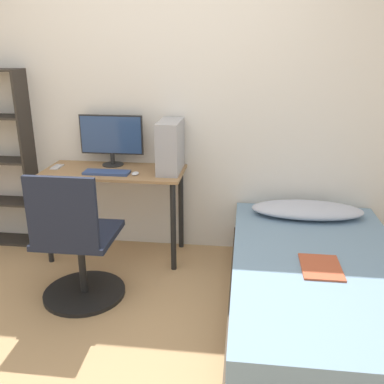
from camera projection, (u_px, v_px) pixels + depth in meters
name	position (u px, v px, depth m)	size (l,w,h in m)	color
ground_plane	(117.00, 358.00, 2.48)	(14.00, 14.00, 0.00)	tan
wall_back	(162.00, 105.00, 3.53)	(8.00, 0.05, 2.50)	silver
desk	(115.00, 185.00, 3.51)	(1.14, 0.51, 0.75)	#997047
office_chair	(77.00, 252.00, 2.93)	(0.58, 0.58, 0.97)	black
bed	(318.00, 291.00, 2.77)	(1.14, 2.00, 0.43)	#4C3D2D
pillow	(307.00, 210.00, 3.37)	(0.87, 0.36, 0.11)	#B2B7C6
magazine	(321.00, 267.00, 2.61)	(0.24, 0.32, 0.01)	#B24C2D
monitor	(111.00, 137.00, 3.54)	(0.53, 0.18, 0.42)	black
keyboard	(107.00, 172.00, 3.37)	(0.36, 0.13, 0.02)	#33477A
pc_tower	(170.00, 146.00, 3.39)	(0.17, 0.39, 0.41)	#99999E
mouse	(135.00, 173.00, 3.35)	(0.06, 0.09, 0.02)	silver
phone	(57.00, 167.00, 3.55)	(0.07, 0.14, 0.01)	#B7B7BC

